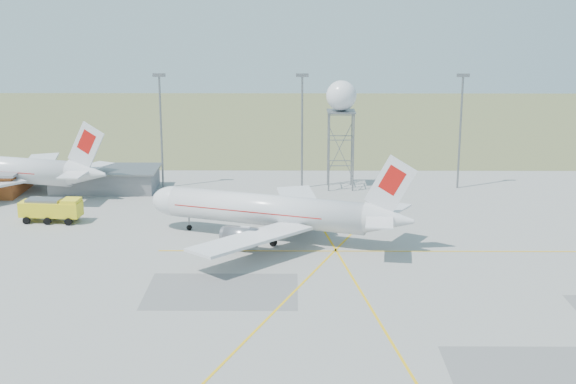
{
  "coord_description": "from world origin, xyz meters",
  "views": [
    {
      "loc": [
        -11.55,
        -74.13,
        34.83
      ],
      "look_at": [
        -12.32,
        40.0,
        5.8
      ],
      "focal_mm": 50.0,
      "sensor_mm": 36.0,
      "label": 1
    }
  ],
  "objects_px": {
    "fire_truck": "(53,211)",
    "baggage_tug": "(204,207)",
    "airliner_main": "(271,211)",
    "radar_tower": "(341,128)",
    "airliner_far": "(1,170)"
  },
  "relations": [
    {
      "from": "fire_truck",
      "to": "baggage_tug",
      "type": "relative_size",
      "value": 4.06
    },
    {
      "from": "baggage_tug",
      "to": "fire_truck",
      "type": "bearing_deg",
      "value": -159.09
    },
    {
      "from": "fire_truck",
      "to": "airliner_far",
      "type": "bearing_deg",
      "value": 133.6
    },
    {
      "from": "fire_truck",
      "to": "baggage_tug",
      "type": "xyz_separation_m",
      "value": [
        22.6,
        6.42,
        -1.13
      ]
    },
    {
      "from": "airliner_main",
      "to": "radar_tower",
      "type": "relative_size",
      "value": 2.0
    },
    {
      "from": "airliner_main",
      "to": "fire_truck",
      "type": "relative_size",
      "value": 4.04
    },
    {
      "from": "airliner_far",
      "to": "radar_tower",
      "type": "xyz_separation_m",
      "value": [
        59.56,
        3.59,
        6.73
      ]
    },
    {
      "from": "airliner_far",
      "to": "fire_truck",
      "type": "xyz_separation_m",
      "value": [
        14.22,
        -18.21,
        -2.33
      ]
    },
    {
      "from": "airliner_far",
      "to": "airliner_main",
      "type": "bearing_deg",
      "value": 167.24
    },
    {
      "from": "airliner_far",
      "to": "fire_truck",
      "type": "bearing_deg",
      "value": 144.27
    },
    {
      "from": "radar_tower",
      "to": "fire_truck",
      "type": "xyz_separation_m",
      "value": [
        -45.34,
        -21.8,
        -9.06
      ]
    },
    {
      "from": "radar_tower",
      "to": "baggage_tug",
      "type": "height_order",
      "value": "radar_tower"
    },
    {
      "from": "fire_truck",
      "to": "baggage_tug",
      "type": "bearing_deg",
      "value": 21.49
    },
    {
      "from": "airliner_main",
      "to": "baggage_tug",
      "type": "height_order",
      "value": "airliner_main"
    },
    {
      "from": "airliner_main",
      "to": "fire_truck",
      "type": "distance_m",
      "value": 34.85
    }
  ]
}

